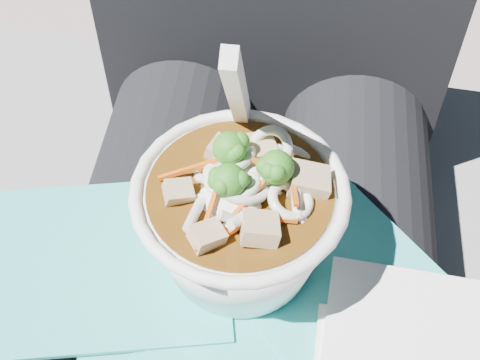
# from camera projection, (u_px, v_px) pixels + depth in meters

# --- Properties ---
(stone_ledge) EXTENTS (1.04, 0.58, 0.46)m
(stone_ledge) POSITION_uv_depth(u_px,v_px,m) (256.00, 319.00, 0.89)
(stone_ledge) COLOR slate
(stone_ledge) RESTS_ON ground
(lap) EXTENTS (0.33, 0.48, 0.15)m
(lap) POSITION_uv_depth(u_px,v_px,m) (245.00, 317.00, 0.56)
(lap) COLOR black
(lap) RESTS_ON stone_ledge
(person_body) EXTENTS (0.34, 0.94, 1.00)m
(person_body) POSITION_uv_depth(u_px,v_px,m) (257.00, 213.00, 0.60)
(person_body) COLOR black
(person_body) RESTS_ON ground
(plastic_bag) EXTENTS (0.37, 0.26, 0.01)m
(plastic_bag) POSITION_uv_depth(u_px,v_px,m) (231.00, 293.00, 0.49)
(plastic_bag) COLOR #29AEA9
(plastic_bag) RESTS_ON lap
(udon_bowl) EXTENTS (0.16, 0.16, 0.19)m
(udon_bowl) POSITION_uv_depth(u_px,v_px,m) (241.00, 214.00, 0.46)
(udon_bowl) COLOR white
(udon_bowl) RESTS_ON plastic_bag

